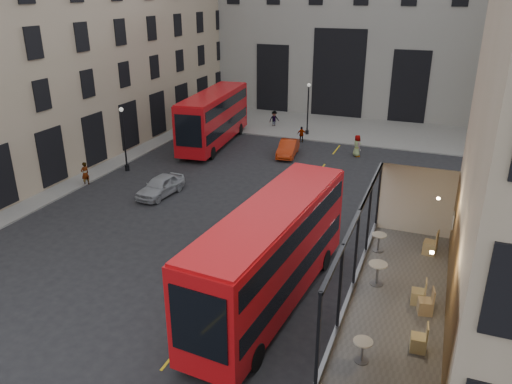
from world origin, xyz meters
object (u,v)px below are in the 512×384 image
(pedestrian_a, at_px, (186,140))
(cafe_chair_b, at_px, (426,306))
(cyclist, at_px, (294,221))
(cafe_table_mid, at_px, (377,271))
(pedestrian_e, at_px, (85,174))
(pedestrian_d, at_px, (357,146))
(cafe_chair_c, at_px, (419,296))
(bus_far, at_px, (214,116))
(bus_near, at_px, (272,251))
(street_lamp_a, at_px, (125,143))
(pedestrian_c, at_px, (302,134))
(cafe_table_near, at_px, (363,348))
(pedestrian_b, at_px, (274,119))
(traffic_light_far, at_px, (202,117))
(cafe_table_far, at_px, (379,240))
(bicycle, at_px, (284,240))
(cafe_chair_a, at_px, (419,342))
(traffic_light_near, at_px, (289,196))
(car_c, at_px, (192,129))
(car_a, at_px, (160,186))
(street_lamp_b, at_px, (308,112))
(car_b, at_px, (288,148))
(cafe_chair_d, at_px, (430,247))

(pedestrian_a, bearing_deg, cafe_chair_b, -26.58)
(cyclist, relative_size, cafe_table_mid, 2.46)
(cyclist, xyz_separation_m, pedestrian_e, (-17.50, 2.45, -0.06))
(pedestrian_d, xyz_separation_m, cafe_chair_c, (7.02, -28.90, 3.88))
(bus_far, bearing_deg, cafe_chair_b, -53.47)
(bus_near, bearing_deg, street_lamp_a, 142.33)
(pedestrian_c, height_order, cafe_table_near, cafe_table_near)
(pedestrian_b, xyz_separation_m, pedestrian_d, (10.33, -7.06, 0.08))
(traffic_light_far, height_order, street_lamp_a, street_lamp_a)
(pedestrian_a, height_order, cafe_chair_c, cafe_chair_c)
(cafe_table_far, distance_m, cafe_chair_c, 3.53)
(bus_far, xyz_separation_m, cyclist, (12.93, -15.88, -1.86))
(bicycle, xyz_separation_m, cafe_chair_a, (7.96, -12.53, 4.38))
(traffic_light_near, distance_m, cafe_table_mid, 13.57)
(street_lamp_a, bearing_deg, pedestrian_a, 79.16)
(traffic_light_far, bearing_deg, car_c, 143.41)
(cafe_table_near, relative_size, cafe_table_mid, 0.84)
(car_a, relative_size, cafe_chair_a, 4.99)
(street_lamp_a, height_order, bus_far, street_lamp_a)
(street_lamp_a, relative_size, bus_near, 0.42)
(bus_near, relative_size, cafe_chair_c, 14.69)
(bicycle, height_order, pedestrian_b, pedestrian_b)
(street_lamp_b, bearing_deg, pedestrian_b, 156.93)
(car_b, height_order, cafe_chair_d, cafe_chair_d)
(pedestrian_b, distance_m, cafe_chair_c, 40.12)
(pedestrian_b, bearing_deg, cafe_chair_a, -108.70)
(pedestrian_a, xyz_separation_m, cafe_chair_a, (22.85, -28.11, 4.10))
(traffic_light_near, bearing_deg, pedestrian_b, 111.19)
(street_lamp_a, bearing_deg, traffic_light_near, -20.56)
(cafe_chair_b, bearing_deg, street_lamp_a, 142.62)
(car_c, xyz_separation_m, pedestrian_e, (-1.03, -15.41, 0.21))
(car_b, distance_m, cafe_chair_c, 30.04)
(street_lamp_b, xyz_separation_m, cafe_chair_d, (13.29, -30.60, 2.50))
(car_b, xyz_separation_m, pedestrian_c, (-0.05, 4.55, 0.09))
(car_c, bearing_deg, bicycle, 106.55)
(street_lamp_a, height_order, car_a, street_lamp_a)
(street_lamp_b, relative_size, pedestrian_b, 2.96)
(bus_near, distance_m, cafe_chair_a, 9.97)
(pedestrian_e, relative_size, cafe_chair_c, 2.11)
(car_c, relative_size, pedestrian_b, 2.72)
(cyclist, xyz_separation_m, cafe_chair_b, (7.90, -12.25, 3.89))
(traffic_light_near, relative_size, cafe_chair_b, 4.33)
(pedestrian_e, height_order, cafe_table_mid, cafe_table_mid)
(bus_far, relative_size, car_c, 2.63)
(street_lamp_b, bearing_deg, cafe_table_mid, -70.74)
(street_lamp_b, xyz_separation_m, cafe_chair_b, (13.37, -34.62, 2.47))
(traffic_light_far, xyz_separation_m, pedestrian_c, (9.21, 3.21, -1.63))
(pedestrian_e, bearing_deg, car_a, 107.55)
(pedestrian_b, bearing_deg, street_lamp_b, -66.37)
(cafe_table_mid, bearing_deg, cafe_table_near, -87.10)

